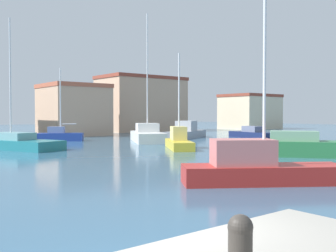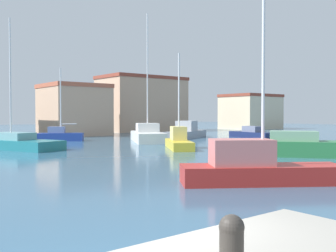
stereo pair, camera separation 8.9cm
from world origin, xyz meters
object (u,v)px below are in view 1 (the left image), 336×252
object	(u,v)px
sailboat_yellow_near_pier	(179,141)
sailboat_teal_distant_north	(11,143)
sailboat_white_far_right	(147,135)
mooring_bollard	(240,244)
sailboat_blue_distant_east	(60,135)
sailboat_red_far_left	(258,167)
motorboat_grey_behind_lamppost	(185,132)
motorboat_navy_outer_mooring	(253,134)
motorboat_green_center_channel	(306,147)

from	to	relation	value
sailboat_yellow_near_pier	sailboat_teal_distant_north	distance (m)	12.83
sailboat_teal_distant_north	sailboat_white_far_right	size ratio (longest dim) A/B	0.81
mooring_bollard	sailboat_yellow_near_pier	size ratio (longest dim) A/B	0.08
sailboat_blue_distant_east	sailboat_red_far_left	size ratio (longest dim) A/B	0.88
mooring_bollard	sailboat_blue_distant_east	world-z (taller)	sailboat_blue_distant_east
sailboat_teal_distant_north	motorboat_grey_behind_lamppost	world-z (taller)	sailboat_teal_distant_north
sailboat_yellow_near_pier	sailboat_white_far_right	xyz separation A→B (m)	(2.58, 7.81, 0.06)
motorboat_navy_outer_mooring	sailboat_red_far_left	distance (m)	30.06
sailboat_blue_distant_east	motorboat_navy_outer_mooring	world-z (taller)	sailboat_blue_distant_east
sailboat_teal_distant_north	motorboat_grey_behind_lamppost	bearing A→B (deg)	7.31
motorboat_grey_behind_lamppost	sailboat_white_far_right	world-z (taller)	sailboat_white_far_right
sailboat_teal_distant_north	sailboat_red_far_left	size ratio (longest dim) A/B	1.22
motorboat_navy_outer_mooring	motorboat_green_center_channel	world-z (taller)	motorboat_green_center_channel
motorboat_grey_behind_lamppost	sailboat_white_far_right	size ratio (longest dim) A/B	0.67
motorboat_grey_behind_lamppost	sailboat_teal_distant_north	bearing A→B (deg)	-172.69
mooring_bollard	sailboat_blue_distant_east	xyz separation A→B (m)	(13.38, 35.22, -0.88)
mooring_bollard	motorboat_green_center_channel	distance (m)	22.95
mooring_bollard	sailboat_red_far_left	xyz separation A→B (m)	(9.33, 7.36, -0.81)
sailboat_teal_distant_north	motorboat_grey_behind_lamppost	size ratio (longest dim) A/B	1.21
sailboat_teal_distant_north	motorboat_navy_outer_mooring	world-z (taller)	sailboat_teal_distant_north
mooring_bollard	sailboat_teal_distant_north	xyz separation A→B (m)	(6.78, 28.96, -0.98)
sailboat_red_far_left	motorboat_green_center_channel	bearing A→B (deg)	23.68
sailboat_yellow_near_pier	sailboat_red_far_left	size ratio (longest dim) A/B	0.90
mooring_bollard	sailboat_blue_distant_east	bearing A→B (deg)	69.20
sailboat_blue_distant_east	sailboat_white_far_right	size ratio (longest dim) A/B	0.59
motorboat_grey_behind_lamppost	sailboat_blue_distant_east	bearing A→B (deg)	164.23
sailboat_red_far_left	sailboat_teal_distant_north	bearing A→B (deg)	96.74
motorboat_grey_behind_lamppost	motorboat_navy_outer_mooring	world-z (taller)	motorboat_grey_behind_lamppost
motorboat_grey_behind_lamppost	mooring_bollard	bearing A→B (deg)	-130.15
mooring_bollard	motorboat_grey_behind_lamppost	bearing A→B (deg)	49.85
sailboat_white_far_right	sailboat_red_far_left	bearing A→B (deg)	-115.31
sailboat_teal_distant_north	sailboat_white_far_right	distance (m)	12.79
motorboat_grey_behind_lamppost	motorboat_green_center_channel	distance (m)	20.81
mooring_bollard	motorboat_grey_behind_lamppost	size ratio (longest dim) A/B	0.07
sailboat_blue_distant_east	sailboat_red_far_left	xyz separation A→B (m)	(-4.04, -27.86, 0.07)
sailboat_yellow_near_pier	motorboat_grey_behind_lamppost	bearing A→B (deg)	47.09
motorboat_green_center_channel	sailboat_teal_distant_north	bearing A→B (deg)	126.94
motorboat_grey_behind_lamppost	motorboat_navy_outer_mooring	distance (m)	7.51
sailboat_white_far_right	motorboat_green_center_channel	world-z (taller)	sailboat_white_far_right
motorboat_grey_behind_lamppost	motorboat_navy_outer_mooring	bearing A→B (deg)	-39.72
sailboat_white_far_right	sailboat_teal_distant_north	bearing A→B (deg)	-179.76
motorboat_grey_behind_lamppost	motorboat_navy_outer_mooring	size ratio (longest dim) A/B	1.24
sailboat_teal_distant_north	sailboat_blue_distant_east	xyz separation A→B (m)	(6.59, 6.26, 0.10)
sailboat_yellow_near_pier	motorboat_green_center_channel	world-z (taller)	sailboat_yellow_near_pier
sailboat_yellow_near_pier	motorboat_green_center_channel	bearing A→B (deg)	-74.26
mooring_bollard	sailboat_white_far_right	distance (m)	35.01
sailboat_red_far_left	sailboat_white_far_right	bearing A→B (deg)	64.69
motorboat_navy_outer_mooring	sailboat_red_far_left	xyz separation A→B (m)	(-23.01, -19.34, 0.18)
motorboat_navy_outer_mooring	motorboat_green_center_channel	size ratio (longest dim) A/B	0.85
sailboat_yellow_near_pier	sailboat_blue_distant_east	world-z (taller)	sailboat_yellow_near_pier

